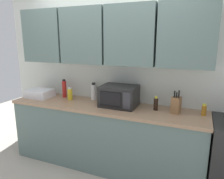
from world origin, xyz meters
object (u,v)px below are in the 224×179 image
(microwave, at_px, (119,96))
(bottle_amber_vinegar, at_px, (204,110))
(knife_block, at_px, (176,105))
(bottle_soy_dark, at_px, (156,104))
(bottle_yellow_mustard, at_px, (70,94))
(bottle_red_sauce, at_px, (64,89))
(bottle_white_jar, at_px, (94,92))
(dish_rack, at_px, (40,93))

(microwave, relative_size, bottle_amber_vinegar, 3.39)
(knife_block, height_order, bottle_soy_dark, knife_block)
(bottle_yellow_mustard, distance_m, bottle_soy_dark, 1.28)
(microwave, xyz_separation_m, bottle_soy_dark, (0.49, 0.02, -0.06))
(knife_block, distance_m, bottle_red_sauce, 1.69)
(knife_block, xyz_separation_m, bottle_amber_vinegar, (0.32, 0.04, -0.04))
(bottle_white_jar, bearing_deg, dish_rack, -166.08)
(dish_rack, height_order, bottle_red_sauce, bottle_red_sauce)
(knife_block, bearing_deg, bottle_soy_dark, 177.35)
(bottle_red_sauce, distance_m, bottle_white_jar, 0.49)
(bottle_amber_vinegar, bearing_deg, bottle_yellow_mustard, -178.84)
(bottle_amber_vinegar, bearing_deg, bottle_red_sauce, 178.34)
(dish_rack, bearing_deg, microwave, 2.16)
(dish_rack, relative_size, bottle_yellow_mustard, 1.98)
(bottle_red_sauce, bearing_deg, knife_block, -3.27)
(microwave, height_order, bottle_amber_vinegar, microwave)
(bottle_red_sauce, height_order, bottle_amber_vinegar, bottle_red_sauce)
(bottle_red_sauce, bearing_deg, bottle_soy_dark, -3.38)
(knife_block, relative_size, bottle_yellow_mustard, 1.51)
(dish_rack, distance_m, bottle_yellow_mustard, 0.52)
(microwave, height_order, bottle_yellow_mustard, microwave)
(bottle_red_sauce, bearing_deg, bottle_amber_vinegar, -1.66)
(microwave, distance_m, bottle_amber_vinegar, 1.06)
(bottle_yellow_mustard, bearing_deg, bottle_white_jar, 25.52)
(microwave, distance_m, bottle_white_jar, 0.49)
(bottle_white_jar, bearing_deg, bottle_amber_vinegar, -4.33)
(dish_rack, xyz_separation_m, bottle_yellow_mustard, (0.52, 0.06, 0.03))
(dish_rack, distance_m, bottle_red_sauce, 0.39)
(dish_rack, bearing_deg, bottle_soy_dark, 2.09)
(knife_block, bearing_deg, bottle_yellow_mustard, 179.95)
(microwave, xyz_separation_m, dish_rack, (-1.30, -0.05, -0.08))
(bottle_amber_vinegar, relative_size, bottle_yellow_mustard, 0.74)
(bottle_yellow_mustard, bearing_deg, dish_rack, -173.91)
(bottle_white_jar, bearing_deg, knife_block, -7.27)
(microwave, bearing_deg, bottle_white_jar, 161.15)
(bottle_red_sauce, relative_size, bottle_soy_dark, 1.53)
(bottle_white_jar, relative_size, bottle_amber_vinegar, 1.81)
(bottle_soy_dark, bearing_deg, dish_rack, -177.91)
(dish_rack, distance_m, bottle_amber_vinegar, 2.36)
(dish_rack, height_order, bottle_white_jar, bottle_white_jar)
(knife_block, relative_size, bottle_soy_dark, 1.58)
(microwave, distance_m, bottle_red_sauce, 0.95)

